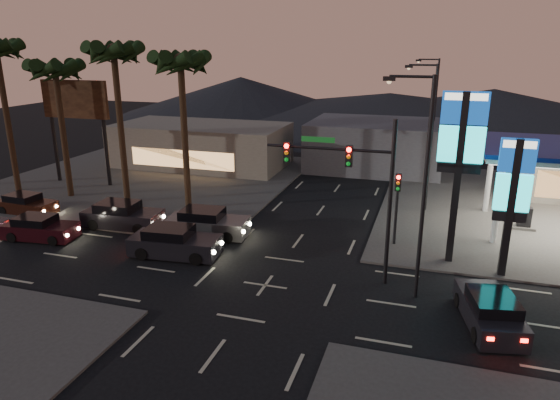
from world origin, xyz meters
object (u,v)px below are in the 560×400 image
(car_lane_a_mid, at_px, (40,228))
(car_lane_b_rear, at_px, (26,205))
(car_lane_b_mid, at_px, (122,216))
(car_lane_a_front, at_px, (174,242))
(pylon_sign_short, at_px, (513,187))
(car_lane_b_front, at_px, (207,223))
(suv_station, at_px, (490,311))
(traffic_signal_mast, at_px, (354,177))
(pylon_sign_tall, at_px, (461,144))

(car_lane_a_mid, bearing_deg, car_lane_b_rear, 140.84)
(car_lane_b_mid, bearing_deg, car_lane_a_front, -29.44)
(pylon_sign_short, relative_size, car_lane_b_front, 1.35)
(car_lane_a_front, distance_m, suv_station, 16.18)
(car_lane_b_front, bearing_deg, car_lane_b_rear, 179.83)
(car_lane_b_front, bearing_deg, traffic_signal_mast, -19.46)
(car_lane_b_front, xyz_separation_m, suv_station, (15.59, -5.94, -0.07))
(car_lane_b_front, distance_m, suv_station, 16.69)
(pylon_sign_short, relative_size, suv_station, 1.49)
(traffic_signal_mast, relative_size, car_lane_b_front, 1.55)
(car_lane_b_mid, xyz_separation_m, car_lane_b_rear, (-7.93, 0.36, -0.12))
(traffic_signal_mast, relative_size, suv_station, 1.70)
(pylon_sign_tall, relative_size, car_lane_b_rear, 2.09)
(traffic_signal_mast, distance_m, car_lane_b_rear, 23.71)
(car_lane_a_mid, xyz_separation_m, car_lane_b_mid, (3.54, 3.22, 0.10))
(car_lane_a_front, bearing_deg, car_lane_b_mid, 150.56)
(traffic_signal_mast, relative_size, car_lane_a_front, 1.55)
(car_lane_b_mid, bearing_deg, pylon_sign_tall, 1.53)
(pylon_sign_tall, relative_size, traffic_signal_mast, 1.12)
(car_lane_a_mid, bearing_deg, car_lane_a_front, 1.22)
(car_lane_a_front, height_order, car_lane_b_front, car_lane_b_front)
(car_lane_a_front, bearing_deg, car_lane_a_mid, -178.78)
(car_lane_a_mid, bearing_deg, traffic_signal_mast, 0.73)
(pylon_sign_short, distance_m, suv_station, 6.58)
(car_lane_a_mid, bearing_deg, suv_station, -5.53)
(pylon_sign_short, bearing_deg, car_lane_b_front, 177.29)
(pylon_sign_short, relative_size, traffic_signal_mast, 0.88)
(car_lane_a_mid, height_order, car_lane_b_rear, car_lane_a_mid)
(car_lane_a_mid, distance_m, suv_station, 25.00)
(pylon_sign_short, height_order, car_lane_a_mid, pylon_sign_short)
(car_lane_a_mid, relative_size, car_lane_b_front, 0.87)
(car_lane_b_front, bearing_deg, car_lane_a_mid, -159.17)
(car_lane_a_front, distance_m, car_lane_b_front, 3.37)
(pylon_sign_short, xyz_separation_m, suv_station, (-0.99, -5.16, -3.97))
(car_lane_b_mid, xyz_separation_m, suv_station, (21.34, -5.63, -0.07))
(car_lane_b_rear, bearing_deg, suv_station, -11.56)
(car_lane_a_mid, xyz_separation_m, suv_station, (24.88, -2.41, 0.03))
(pylon_sign_short, bearing_deg, suv_station, -100.81)
(car_lane_a_front, xyz_separation_m, car_lane_b_mid, (-5.37, 3.03, 0.00))
(car_lane_a_front, relative_size, car_lane_a_mid, 1.15)
(pylon_sign_tall, height_order, car_lane_b_rear, pylon_sign_tall)
(car_lane_b_front, relative_size, car_lane_b_mid, 1.00)
(pylon_sign_short, distance_m, traffic_signal_mast, 7.69)
(car_lane_b_rear, bearing_deg, car_lane_a_mid, -39.16)
(pylon_sign_tall, bearing_deg, pylon_sign_short, -21.80)
(pylon_sign_tall, distance_m, car_lane_b_front, 15.16)
(pylon_sign_short, xyz_separation_m, car_lane_a_mid, (-25.87, -2.75, -4.00))
(car_lane_b_mid, bearing_deg, suv_station, -14.78)
(car_lane_a_mid, relative_size, suv_station, 0.96)
(car_lane_a_mid, height_order, car_lane_b_front, car_lane_b_front)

